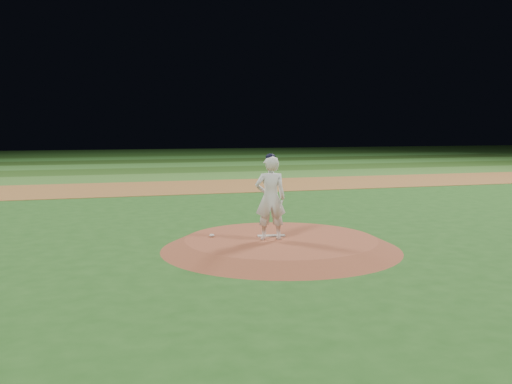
{
  "coord_description": "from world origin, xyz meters",
  "views": [
    {
      "loc": [
        -4.21,
        -12.18,
        2.8
      ],
      "look_at": [
        0.0,
        2.0,
        1.1
      ],
      "focal_mm": 40.0,
      "sensor_mm": 36.0,
      "label": 1
    }
  ],
  "objects_px": {
    "pitchers_mound": "(281,244)",
    "pitcher_on_mound": "(270,198)",
    "pitching_rubber": "(271,236)",
    "rosin_bag": "(212,235)"
  },
  "relations": [
    {
      "from": "pitchers_mound",
      "to": "pitcher_on_mound",
      "type": "bearing_deg",
      "value": -162.34
    },
    {
      "from": "pitchers_mound",
      "to": "pitching_rubber",
      "type": "distance_m",
      "value": 0.33
    },
    {
      "from": "pitching_rubber",
      "to": "pitcher_on_mound",
      "type": "bearing_deg",
      "value": -100.93
    },
    {
      "from": "pitchers_mound",
      "to": "rosin_bag",
      "type": "distance_m",
      "value": 1.61
    },
    {
      "from": "pitchers_mound",
      "to": "pitching_rubber",
      "type": "xyz_separation_m",
      "value": [
        -0.14,
        0.27,
        0.14
      ]
    },
    {
      "from": "pitching_rubber",
      "to": "pitcher_on_mound",
      "type": "relative_size",
      "value": 0.33
    },
    {
      "from": "pitching_rubber",
      "to": "rosin_bag",
      "type": "bearing_deg",
      "value": 176.25
    },
    {
      "from": "rosin_bag",
      "to": "pitcher_on_mound",
      "type": "relative_size",
      "value": 0.06
    },
    {
      "from": "pitchers_mound",
      "to": "pitching_rubber",
      "type": "bearing_deg",
      "value": 118.22
    },
    {
      "from": "rosin_bag",
      "to": "pitchers_mound",
      "type": "bearing_deg",
      "value": -22.18
    }
  ]
}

